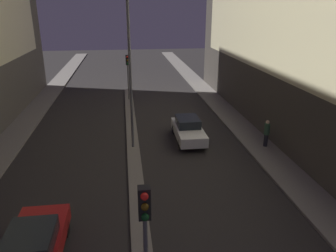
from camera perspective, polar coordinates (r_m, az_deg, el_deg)
median_strip at (r=21.38m, az=-6.13°, el=-3.26°), size 0.78×29.88×0.11m
traffic_light_near at (r=8.85m, az=-4.02°, el=-16.83°), size 0.32×0.42×4.19m
traffic_light_mid at (r=30.98m, az=-7.04°, el=10.14°), size 0.32×0.42×4.19m
street_lamp at (r=19.42m, az=-6.72°, el=11.93°), size 0.44×0.44×9.15m
car_left_lane at (r=12.84m, az=-22.37°, el=-18.77°), size 1.84×4.23×1.50m
car_right_lane at (r=21.87m, az=3.54°, el=-0.62°), size 1.72×4.25×1.52m
pedestrian_on_right_sidewalk at (r=21.45m, az=16.79°, el=-1.09°), size 0.35×0.35×1.73m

